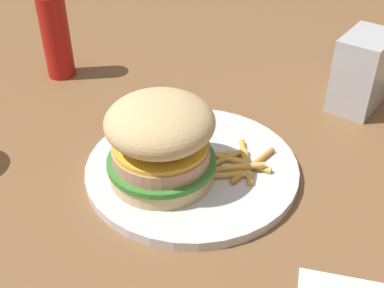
{
  "coord_description": "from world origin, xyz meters",
  "views": [
    {
      "loc": [
        0.01,
        0.44,
        0.38
      ],
      "look_at": [
        -0.02,
        -0.02,
        0.04
      ],
      "focal_mm": 45.61,
      "sensor_mm": 36.0,
      "label": 1
    }
  ],
  "objects_px": {
    "fries_pile": "(234,164)",
    "ketchup_bottle": "(56,37)",
    "napkin_dispenser": "(362,72)",
    "plate": "(192,168)",
    "sandwich": "(161,140)"
  },
  "relations": [
    {
      "from": "napkin_dispenser",
      "to": "ketchup_bottle",
      "type": "xyz_separation_m",
      "value": [
        0.45,
        -0.12,
        0.01
      ]
    },
    {
      "from": "ketchup_bottle",
      "to": "napkin_dispenser",
      "type": "bearing_deg",
      "value": 165.26
    },
    {
      "from": "fries_pile",
      "to": "napkin_dispenser",
      "type": "relative_size",
      "value": 1.08
    },
    {
      "from": "sandwich",
      "to": "plate",
      "type": "bearing_deg",
      "value": -151.38
    },
    {
      "from": "plate",
      "to": "napkin_dispenser",
      "type": "distance_m",
      "value": 0.29
    },
    {
      "from": "sandwich",
      "to": "ketchup_bottle",
      "type": "height_order",
      "value": "ketchup_bottle"
    },
    {
      "from": "sandwich",
      "to": "ketchup_bottle",
      "type": "relative_size",
      "value": 0.95
    },
    {
      "from": "napkin_dispenser",
      "to": "fries_pile",
      "type": "bearing_deg",
      "value": 166.83
    },
    {
      "from": "sandwich",
      "to": "fries_pile",
      "type": "height_order",
      "value": "sandwich"
    },
    {
      "from": "fries_pile",
      "to": "ketchup_bottle",
      "type": "height_order",
      "value": "ketchup_bottle"
    },
    {
      "from": "ketchup_bottle",
      "to": "fries_pile",
      "type": "bearing_deg",
      "value": 132.7
    },
    {
      "from": "plate",
      "to": "ketchup_bottle",
      "type": "relative_size",
      "value": 1.95
    },
    {
      "from": "fries_pile",
      "to": "ketchup_bottle",
      "type": "distance_m",
      "value": 0.37
    },
    {
      "from": "plate",
      "to": "ketchup_bottle",
      "type": "height_order",
      "value": "ketchup_bottle"
    },
    {
      "from": "plate",
      "to": "fries_pile",
      "type": "bearing_deg",
      "value": 172.07
    }
  ]
}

